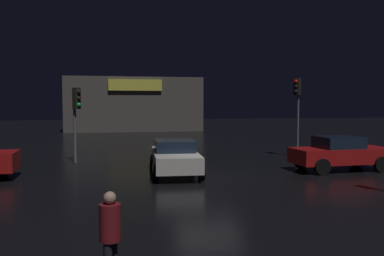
% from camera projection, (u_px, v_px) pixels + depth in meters
% --- Properties ---
extents(ground_plane, '(120.00, 120.00, 0.00)m').
position_uv_depth(ground_plane, '(208.00, 178.00, 15.91)').
color(ground_plane, black).
extents(store_building, '(14.20, 6.86, 5.66)m').
position_uv_depth(store_building, '(134.00, 104.00, 44.72)').
color(store_building, '#4C4742').
rests_on(store_building, ground).
extents(traffic_signal_opposite, '(0.42, 0.42, 3.69)m').
position_uv_depth(traffic_signal_opposite, '(76.00, 109.00, 19.89)').
color(traffic_signal_opposite, '#595B60').
rests_on(traffic_signal_opposite, ground).
extents(traffic_signal_cross_left, '(0.43, 0.41, 4.27)m').
position_uv_depth(traffic_signal_cross_left, '(297.00, 97.00, 21.92)').
color(traffic_signal_cross_left, '#595B60').
rests_on(traffic_signal_cross_left, ground).
extents(car_near, '(2.21, 4.61, 1.40)m').
position_uv_depth(car_near, '(175.00, 156.00, 16.91)').
color(car_near, silver).
rests_on(car_near, ground).
extents(car_far, '(4.32, 2.05, 1.49)m').
position_uv_depth(car_far, '(340.00, 153.00, 17.76)').
color(car_far, '#A51414').
rests_on(car_far, ground).
extents(pedestrian, '(0.47, 0.47, 1.54)m').
position_uv_depth(pedestrian, '(110.00, 232.00, 6.46)').
color(pedestrian, black).
rests_on(pedestrian, ground).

